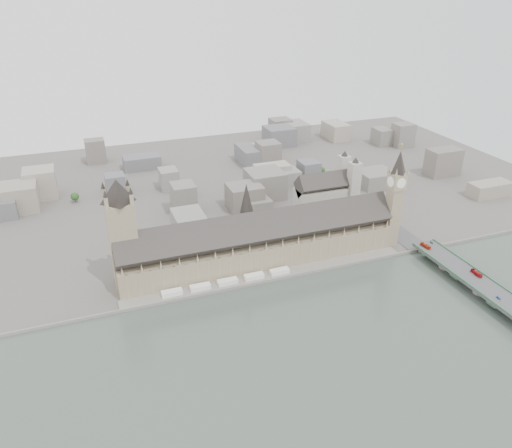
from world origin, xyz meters
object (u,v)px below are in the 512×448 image
object	(u,v)px
westminster_bridge	(474,284)
car_approach	(432,242)
victoria_tower	(122,229)
car_blue	(499,298)
red_bus_north	(426,246)
red_bus_south	(476,273)
westminster_abbey	(327,194)
palace_of_westminster	(259,242)
elizabeth_tower	(395,192)

from	to	relation	value
westminster_bridge	car_approach	distance (m)	67.76
victoria_tower	car_approach	distance (m)	296.81
westminster_bridge	car_blue	xyz separation A→B (m)	(-4.00, -30.51, 5.84)
victoria_tower	red_bus_north	size ratio (longest dim) A/B	8.47
victoria_tower	westminster_bridge	xyz separation A→B (m)	(284.00, -113.50, -50.08)
victoria_tower	red_bus_south	world-z (taller)	victoria_tower
car_blue	westminster_abbey	bearing A→B (deg)	108.33
palace_of_westminster	car_blue	distance (m)	209.92
palace_of_westminster	car_blue	bearing A→B (deg)	-41.07
westminster_bridge	red_bus_south	xyz separation A→B (m)	(5.02, 4.98, 6.84)
victoria_tower	car_blue	bearing A→B (deg)	-27.22
car_blue	palace_of_westminster	bearing A→B (deg)	144.79
elizabeth_tower	car_approach	size ratio (longest dim) A/B	22.93
palace_of_westminster	westminster_abbey	xyz separation A→B (m)	(110.92, 75.30, 2.38)
westminster_bridge	victoria_tower	bearing A→B (deg)	158.22
westminster_abbey	car_blue	world-z (taller)	westminster_abbey
elizabeth_tower	car_approach	distance (m)	62.54
westminster_bridge	car_approach	world-z (taller)	car_approach
victoria_tower	westminster_abbey	xyz separation A→B (m)	(232.92, 69.00, -30.12)
elizabeth_tower	westminster_bridge	size ratio (longest dim) A/B	0.33
victoria_tower	red_bus_north	xyz separation A→B (m)	(278.54, -51.30, -43.31)
elizabeth_tower	red_bus_south	world-z (taller)	elizabeth_tower
westminster_bridge	red_bus_north	bearing A→B (deg)	95.02
elizabeth_tower	victoria_tower	bearing A→B (deg)	176.04
westminster_bridge	westminster_abbey	bearing A→B (deg)	105.64
car_approach	palace_of_westminster	bearing A→B (deg)	-175.45
red_bus_north	car_approach	xyz separation A→B (m)	(11.29, 5.06, -0.96)
westminster_bridge	car_approach	xyz separation A→B (m)	(5.83, 67.26, 5.81)
palace_of_westminster	red_bus_north	size ratio (longest dim) A/B	22.46
palace_of_westminster	westminster_bridge	size ratio (longest dim) A/B	0.82
red_bus_south	car_blue	world-z (taller)	red_bus_south
car_blue	car_approach	size ratio (longest dim) A/B	0.90
car_approach	westminster_bridge	bearing A→B (deg)	-77.01
palace_of_westminster	elizabeth_tower	bearing A→B (deg)	-4.85
palace_of_westminster	red_bus_south	size ratio (longest dim) A/B	21.51
westminster_abbey	red_bus_south	bearing A→B (deg)	-72.46
car_blue	car_approach	world-z (taller)	car_blue
elizabeth_tower	red_bus_north	xyz separation A→B (m)	(18.54, -33.30, -46.19)
westminster_bridge	car_approach	size ratio (longest dim) A/B	69.33
car_blue	elizabeth_tower	bearing A→B (deg)	104.88
palace_of_westminster	elizabeth_tower	xyz separation A→B (m)	(138.00, -11.70, 35.38)
westminster_abbey	red_bus_north	world-z (taller)	westminster_abbey
westminster_bridge	car_blue	distance (m)	31.32
elizabeth_tower	red_bus_north	distance (m)	59.89
palace_of_westminster	car_approach	distance (m)	172.92
red_bus_north	red_bus_south	xyz separation A→B (m)	(10.49, -57.21, 0.07)
red_bus_south	car_blue	distance (m)	36.63
westminster_bridge	elizabeth_tower	bearing A→B (deg)	104.11
victoria_tower	westminster_bridge	size ratio (longest dim) A/B	0.31
palace_of_westminster	red_bus_north	xyz separation A→B (m)	(156.54, -45.01, -10.81)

